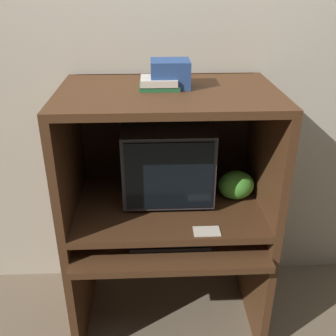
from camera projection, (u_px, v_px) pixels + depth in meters
wall_back at (165, 85)px, 2.20m from camera, size 6.00×0.06×2.60m
desk_base at (169, 262)px, 2.19m from camera, size 1.03×0.74×0.66m
desk_monitor_shelf at (168, 207)px, 2.09m from camera, size 1.03×0.67×0.12m
hutch_upper at (168, 127)px, 1.93m from camera, size 1.03×0.67×0.61m
crt_monitor at (167, 159)px, 2.07m from camera, size 0.46×0.42×0.41m
keyboard at (169, 241)px, 1.95m from camera, size 0.39×0.15×0.03m
mouse at (220, 238)px, 1.97m from camera, size 0.06×0.04×0.03m
snack_bag at (236, 185)px, 2.09m from camera, size 0.19×0.14×0.16m
book_stack at (159, 83)px, 1.82m from camera, size 0.18×0.15×0.05m
paper_card at (207, 231)px, 1.84m from camera, size 0.13×0.08×0.00m
storage_box at (170, 74)px, 1.83m from camera, size 0.18×0.15×0.13m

